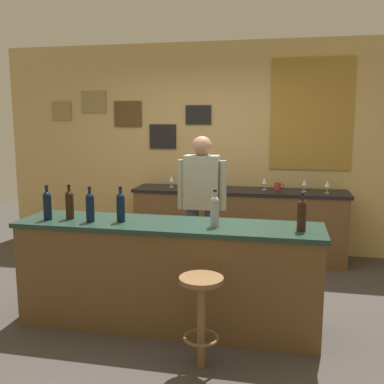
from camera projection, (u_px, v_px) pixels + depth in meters
The scene contains 18 objects.
ground_plane at pixel (179, 306), 4.29m from camera, with size 10.00×10.00×0.00m, color #423D38.
back_wall at pixel (215, 147), 6.02m from camera, with size 6.00×0.09×2.80m.
bar_counter at pixel (168, 274), 3.83m from camera, with size 2.61×0.60×0.92m.
side_counter at pixel (239, 224), 5.73m from camera, with size 2.72×0.56×0.90m.
bartender at pixel (202, 201), 4.66m from camera, with size 0.52×0.21×1.62m.
bar_stool at pixel (201, 306), 3.18m from camera, with size 0.32×0.32×0.68m.
wine_bottle_a at pixel (47, 204), 3.85m from camera, with size 0.07×0.07×0.31m.
wine_bottle_b at pixel (70, 204), 3.89m from camera, with size 0.07×0.07×0.31m.
wine_bottle_c at pixel (90, 206), 3.78m from camera, with size 0.07×0.07×0.31m.
wine_bottle_d at pixel (121, 206), 3.78m from camera, with size 0.07×0.07×0.31m.
wine_bottle_e at pixel (215, 210), 3.61m from camera, with size 0.07×0.07×0.31m.
wine_bottle_f at pixel (302, 214), 3.46m from camera, with size 0.07×0.07×0.31m.
wine_glass_a at pixel (171, 179), 5.84m from camera, with size 0.07×0.07×0.16m.
wine_glass_b at pixel (205, 181), 5.66m from camera, with size 0.07×0.07×0.16m.
wine_glass_c at pixel (264, 181), 5.63m from camera, with size 0.07×0.07×0.16m.
wine_glass_d at pixel (304, 183), 5.48m from camera, with size 0.07×0.07×0.16m.
wine_glass_e at pixel (327, 184), 5.36m from camera, with size 0.07×0.07×0.16m.
coffee_mug at pixel (278, 186), 5.62m from camera, with size 0.13×0.08×0.09m.
Camera 1 is at (0.96, -3.94, 1.79)m, focal length 41.43 mm.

